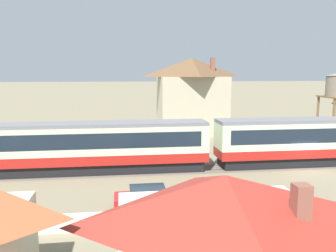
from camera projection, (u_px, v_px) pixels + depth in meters
The scene contains 6 objects.
ground_plane at pixel (305, 170), 30.82m from camera, with size 600.00×600.00×0.00m, color #7A7056.
passenger_train at pixel (215, 142), 31.26m from camera, with size 74.06×2.97×4.25m.
railway_track at pixel (156, 170), 30.92m from camera, with size 113.66×3.60×0.04m.
station_house_brown_roof at pixel (192, 95), 49.37m from camera, with size 9.76×8.01×10.36m.
cottage_red_roof at pixel (225, 232), 13.47m from camera, with size 8.63×7.62×4.64m.
parked_car_red at pixel (149, 197), 22.35m from camera, with size 4.43×1.91×1.29m.
Camera 1 is at (-15.79, -28.05, 8.41)m, focal length 38.00 mm.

